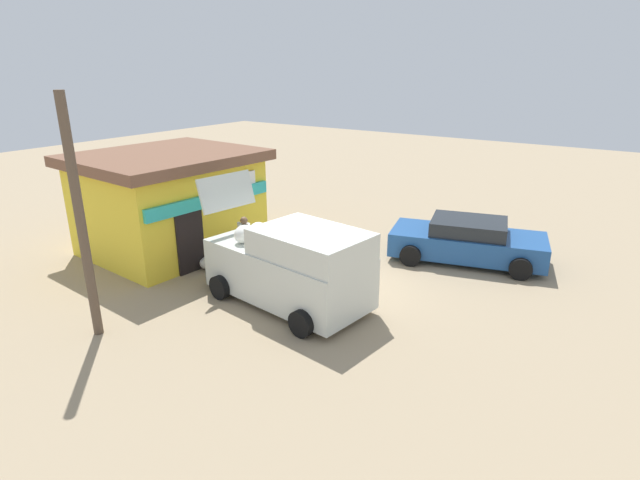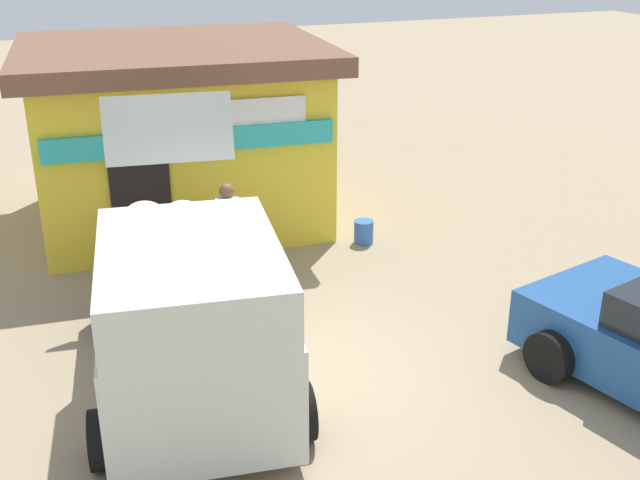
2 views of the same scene
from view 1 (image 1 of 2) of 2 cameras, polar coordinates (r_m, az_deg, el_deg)
name	(u,v)px [view 1 (image 1 of 2)]	position (r m, az deg, el deg)	size (l,w,h in m)	color
ground_plane	(322,290)	(13.24, 0.24, -5.76)	(60.00, 60.00, 0.00)	#9E896B
storefront_bar	(170,201)	(16.38, -16.73, 4.27)	(5.42, 4.81, 3.10)	yellow
delivery_van	(291,266)	(12.18, -3.26, -2.93)	(2.67, 4.63, 2.92)	silver
parked_sedan	(467,241)	(15.65, 16.40, -0.11)	(3.06, 4.78, 1.28)	#1E4C8C
vendor_standing	(245,239)	(14.52, -8.54, 0.14)	(0.38, 0.57, 1.55)	#726047
customer_bending	(216,256)	(13.53, -11.76, -1.74)	(0.68, 0.75, 1.38)	#726047
unloaded_banana_pile	(211,263)	(14.83, -12.31, -2.62)	(0.78, 0.87, 0.40)	silver
paint_bucket	(280,235)	(16.94, -4.55, 0.62)	(0.32, 0.32, 0.39)	blue
utility_pole	(81,221)	(11.35, -25.57, 1.91)	(0.20, 0.20, 5.17)	brown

